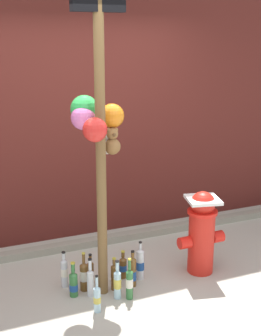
{
  "coord_description": "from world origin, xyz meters",
  "views": [
    {
      "loc": [
        -1.46,
        -3.39,
        2.27
      ],
      "look_at": [
        0.05,
        0.21,
        1.15
      ],
      "focal_mm": 49.84,
      "sensor_mm": 36.0,
      "label": 1
    }
  ],
  "objects_px": {
    "bottle_7": "(91,271)",
    "bottle_11": "(64,272)",
    "bottle_1": "(117,283)",
    "bottle_8": "(130,283)",
    "fire_hydrant": "(202,231)",
    "bottle_9": "(97,298)",
    "bottle_2": "(84,275)",
    "bottle_4": "(74,284)",
    "memorial_post": "(97,109)",
    "bottle_6": "(133,272)",
    "bottle_3": "(123,267)",
    "bottle_5": "(90,281)",
    "bottle_10": "(140,264)",
    "bottle_0": "(114,276)"
  },
  "relations": [
    {
      "from": "bottle_7",
      "to": "bottle_11",
      "type": "bearing_deg",
      "value": 172.7
    },
    {
      "from": "bottle_1",
      "to": "bottle_8",
      "type": "bearing_deg",
      "value": -27.42
    },
    {
      "from": "bottle_1",
      "to": "bottle_8",
      "type": "height_order",
      "value": "bottle_8"
    },
    {
      "from": "fire_hydrant",
      "to": "bottle_7",
      "type": "xyz_separation_m",
      "value": [
        -1.08,
        0.2,
        -0.31
      ]
    },
    {
      "from": "bottle_9",
      "to": "bottle_11",
      "type": "distance_m",
      "value": 0.53
    },
    {
      "from": "bottle_9",
      "to": "bottle_2",
      "type": "bearing_deg",
      "value": 89.63
    },
    {
      "from": "fire_hydrant",
      "to": "bottle_8",
      "type": "bearing_deg",
      "value": -166.89
    },
    {
      "from": "fire_hydrant",
      "to": "bottle_1",
      "type": "xyz_separation_m",
      "value": [
        -0.94,
        -0.15,
        -0.29
      ]
    },
    {
      "from": "bottle_1",
      "to": "bottle_4",
      "type": "distance_m",
      "value": 0.4
    },
    {
      "from": "fire_hydrant",
      "to": "bottle_9",
      "type": "xyz_separation_m",
      "value": [
        -1.18,
        -0.28,
        -0.31
      ]
    },
    {
      "from": "memorial_post",
      "to": "bottle_6",
      "type": "relative_size",
      "value": 7.8
    },
    {
      "from": "fire_hydrant",
      "to": "bottle_3",
      "type": "bearing_deg",
      "value": 167.11
    },
    {
      "from": "bottle_5",
      "to": "bottle_11",
      "type": "xyz_separation_m",
      "value": [
        -0.18,
        0.25,
        0.01
      ]
    },
    {
      "from": "bottle_7",
      "to": "bottle_9",
      "type": "height_order",
      "value": "bottle_9"
    },
    {
      "from": "fire_hydrant",
      "to": "bottle_1",
      "type": "distance_m",
      "value": 0.99
    },
    {
      "from": "bottle_7",
      "to": "bottle_9",
      "type": "distance_m",
      "value": 0.49
    },
    {
      "from": "bottle_4",
      "to": "bottle_8",
      "type": "relative_size",
      "value": 0.85
    },
    {
      "from": "bottle_2",
      "to": "bottle_11",
      "type": "height_order",
      "value": "bottle_2"
    },
    {
      "from": "bottle_5",
      "to": "bottle_8",
      "type": "xyz_separation_m",
      "value": [
        0.31,
        -0.18,
        0.01
      ]
    },
    {
      "from": "bottle_2",
      "to": "bottle_9",
      "type": "bearing_deg",
      "value": -90.37
    },
    {
      "from": "fire_hydrant",
      "to": "bottle_5",
      "type": "bearing_deg",
      "value": -179.16
    },
    {
      "from": "bottle_3",
      "to": "bottle_10",
      "type": "relative_size",
      "value": 0.73
    },
    {
      "from": "bottle_7",
      "to": "fire_hydrant",
      "type": "bearing_deg",
      "value": -10.33
    },
    {
      "from": "bottle_0",
      "to": "bottle_10",
      "type": "distance_m",
      "value": 0.32
    },
    {
      "from": "bottle_6",
      "to": "bottle_3",
      "type": "bearing_deg",
      "value": 97.74
    },
    {
      "from": "memorial_post",
      "to": "bottle_2",
      "type": "bearing_deg",
      "value": 160.94
    },
    {
      "from": "bottle_0",
      "to": "bottle_7",
      "type": "xyz_separation_m",
      "value": [
        -0.17,
        0.2,
        -0.02
      ]
    },
    {
      "from": "bottle_1",
      "to": "bottle_6",
      "type": "relative_size",
      "value": 1.02
    },
    {
      "from": "bottle_11",
      "to": "bottle_6",
      "type": "bearing_deg",
      "value": -21.65
    },
    {
      "from": "bottle_6",
      "to": "bottle_0",
      "type": "bearing_deg",
      "value": 177.48
    },
    {
      "from": "bottle_1",
      "to": "bottle_4",
      "type": "height_order",
      "value": "bottle_1"
    },
    {
      "from": "bottle_3",
      "to": "bottle_10",
      "type": "height_order",
      "value": "bottle_10"
    },
    {
      "from": "bottle_3",
      "to": "bottle_11",
      "type": "bearing_deg",
      "value": 174.49
    },
    {
      "from": "bottle_1",
      "to": "bottle_11",
      "type": "xyz_separation_m",
      "value": [
        -0.38,
        0.37,
        0.0
      ]
    },
    {
      "from": "bottle_0",
      "to": "bottle_1",
      "type": "height_order",
      "value": "bottle_1"
    },
    {
      "from": "bottle_5",
      "to": "bottle_7",
      "type": "distance_m",
      "value": 0.23
    },
    {
      "from": "bottle_0",
      "to": "bottle_11",
      "type": "xyz_separation_m",
      "value": [
        -0.41,
        0.23,
        0.01
      ]
    },
    {
      "from": "bottle_2",
      "to": "bottle_8",
      "type": "height_order",
      "value": "bottle_8"
    },
    {
      "from": "bottle_1",
      "to": "bottle_0",
      "type": "bearing_deg",
      "value": 79.99
    },
    {
      "from": "bottle_0",
      "to": "bottle_9",
      "type": "height_order",
      "value": "bottle_9"
    },
    {
      "from": "memorial_post",
      "to": "bottle_1",
      "type": "xyz_separation_m",
      "value": [
        0.09,
        -0.2,
        -1.54
      ]
    },
    {
      "from": "bottle_3",
      "to": "bottle_2",
      "type": "bearing_deg",
      "value": -169.76
    },
    {
      "from": "bottle_1",
      "to": "bottle_3",
      "type": "distance_m",
      "value": 0.37
    },
    {
      "from": "bottle_5",
      "to": "bottle_11",
      "type": "bearing_deg",
      "value": 125.53
    },
    {
      "from": "bottle_6",
      "to": "bottle_10",
      "type": "height_order",
      "value": "bottle_10"
    },
    {
      "from": "bottle_3",
      "to": "bottle_11",
      "type": "distance_m",
      "value": 0.57
    },
    {
      "from": "bottle_2",
      "to": "bottle_8",
      "type": "distance_m",
      "value": 0.44
    },
    {
      "from": "bottle_0",
      "to": "bottle_2",
      "type": "distance_m",
      "value": 0.28
    },
    {
      "from": "bottle_2",
      "to": "bottle_4",
      "type": "bearing_deg",
      "value": -152.54
    },
    {
      "from": "bottle_0",
      "to": "bottle_1",
      "type": "xyz_separation_m",
      "value": [
        -0.03,
        -0.15,
        0.01
      ]
    }
  ]
}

